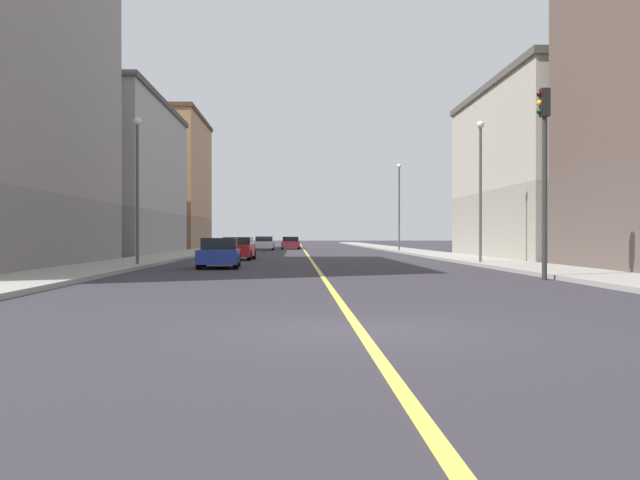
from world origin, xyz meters
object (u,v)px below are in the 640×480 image
at_px(car_red, 238,249).
at_px(building_left_mid, 571,172).
at_px(car_maroon, 291,243).
at_px(street_lamp_right_near, 137,174).
at_px(car_white, 264,243).
at_px(building_right_midblock, 96,178).
at_px(street_lamp_left_far, 399,198).
at_px(street_lamp_left_near, 480,176).
at_px(building_right_distant, 152,183).
at_px(traffic_light_left_near, 544,156).
at_px(car_blue, 219,254).

bearing_deg(car_red, building_left_mid, 4.43).
bearing_deg(building_left_mid, car_maroon, 117.80).
bearing_deg(street_lamp_right_near, car_white, 84.19).
bearing_deg(street_lamp_right_near, building_right_midblock, 108.29).
bearing_deg(street_lamp_left_far, car_red, -120.59).
relative_size(street_lamp_left_near, car_maroon, 1.60).
height_order(building_left_mid, street_lamp_right_near, building_left_mid).
relative_size(street_lamp_right_near, car_maroon, 1.55).
height_order(building_right_distant, traffic_light_left_near, building_right_distant).
relative_size(building_left_mid, street_lamp_left_far, 2.71).
distance_m(car_blue, car_red, 11.33).
distance_m(street_lamp_left_near, car_red, 15.20).
distance_m(building_left_mid, street_lamp_right_near, 26.75).
relative_size(building_left_mid, building_right_distant, 1.07).
xyz_separation_m(car_blue, car_white, (0.37, 41.56, 0.01)).
bearing_deg(street_lamp_left_far, car_white, 141.48).
distance_m(building_right_distant, car_red, 39.44).
height_order(building_right_midblock, car_blue, building_right_midblock).
distance_m(building_left_mid, car_red, 20.78).
bearing_deg(street_lamp_right_near, building_right_distant, 99.49).
distance_m(street_lamp_right_near, car_white, 40.89).
distance_m(building_left_mid, car_blue, 24.41).
xyz_separation_m(building_right_midblock, street_lamp_left_near, (23.95, -21.87, -1.48)).
bearing_deg(car_white, street_lamp_right_near, -95.81).
bearing_deg(traffic_light_left_near, car_white, 102.03).
distance_m(building_right_distant, street_lamp_left_near, 51.34).
xyz_separation_m(street_lamp_right_near, car_red, (3.76, 10.30, -3.52)).
height_order(street_lamp_left_far, car_maroon, street_lamp_left_far).
xyz_separation_m(building_right_distant, traffic_light_left_near, (22.94, -57.97, -3.05)).
relative_size(street_lamp_right_near, car_red, 1.56).
xyz_separation_m(street_lamp_left_near, car_maroon, (-9.36, 42.54, -3.67)).
height_order(street_lamp_right_near, car_maroon, street_lamp_right_near).
bearing_deg(car_maroon, street_lamp_right_near, -98.50).
bearing_deg(street_lamp_left_near, building_right_midblock, 137.60).
xyz_separation_m(car_blue, car_red, (-0.00, 11.33, 0.02)).
bearing_deg(street_lamp_left_far, street_lamp_right_near, -117.30).
relative_size(building_left_mid, traffic_light_left_near, 3.28).
relative_size(street_lamp_left_far, car_white, 1.73).
distance_m(building_right_midblock, street_lamp_left_near, 32.47).
bearing_deg(car_white, car_blue, -90.50).
distance_m(street_lamp_left_far, car_white, 15.72).
relative_size(traffic_light_left_near, street_lamp_left_far, 0.83).
distance_m(building_left_mid, car_white, 35.17).
bearing_deg(building_right_midblock, car_white, 53.95).
height_order(car_blue, car_white, car_white).
distance_m(traffic_light_left_near, car_white, 52.32).
bearing_deg(car_blue, building_right_midblock, 115.04).
xyz_separation_m(street_lamp_left_far, car_blue, (-12.27, -32.09, -3.98)).
distance_m(traffic_light_left_near, street_lamp_left_near, 12.69).
bearing_deg(car_blue, car_maroon, 86.35).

